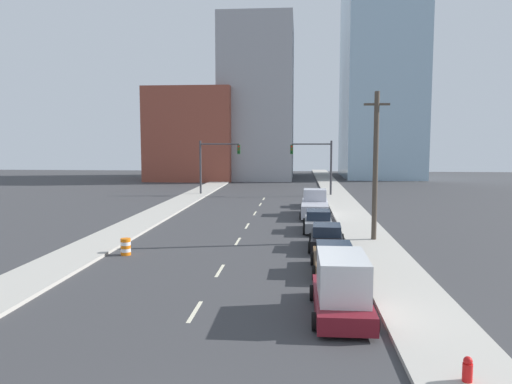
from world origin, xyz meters
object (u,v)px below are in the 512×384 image
traffic_signal_left (212,160)px  box_truck_maroon (342,288)px  sedan_black (327,238)px  utility_pole_right_mid (375,166)px  pickup_truck_silver (315,206)px  sedan_white (313,200)px  fire_hydrant (467,372)px  traffic_barrel (126,247)px  sedan_brown (334,259)px  traffic_signal_right (319,160)px  sedan_gray (318,222)px

traffic_signal_left → box_truck_maroon: (11.91, -40.93, -3.18)m
sedan_black → utility_pole_right_mid: bearing=39.1°
pickup_truck_silver → sedan_white: pickup_truck_silver is taller
traffic_signal_left → fire_hydrant: 48.49m
traffic_barrel → fire_hydrant: traffic_barrel is taller
sedan_brown → sedan_black: size_ratio=0.97×
sedan_brown → pickup_truck_silver: 18.71m
traffic_signal_right → traffic_signal_left: bearing=180.0°
sedan_gray → sedan_white: bearing=90.4°
box_truck_maroon → fire_hydrant: bearing=-61.2°
fire_hydrant → box_truck_maroon: 5.87m
traffic_signal_right → traffic_barrel: bearing=-110.7°
traffic_signal_right → sedan_black: (-0.72, -29.30, -3.58)m
sedan_brown → sedan_white: bearing=90.6°
traffic_signal_left → box_truck_maroon: 42.74m
traffic_signal_left → traffic_signal_right: bearing=0.0°
fire_hydrant → box_truck_maroon: bearing=118.6°
traffic_signal_left → box_truck_maroon: traffic_signal_left is taller
traffic_barrel → utility_pole_right_mid: bearing=18.9°
box_truck_maroon → pickup_truck_silver: 24.80m
traffic_signal_left → utility_pole_right_mid: size_ratio=0.69×
sedan_gray → pickup_truck_silver: size_ratio=0.69×
traffic_signal_left → pickup_truck_silver: traffic_signal_left is taller
sedan_gray → fire_hydrant: bearing=-81.8°
fire_hydrant → box_truck_maroon: size_ratio=0.16×
utility_pole_right_mid → box_truck_maroon: bearing=-103.0°
traffic_signal_left → sedan_gray: 26.51m
box_truck_maroon → sedan_gray: bearing=90.7°
utility_pole_right_mid → traffic_signal_left: bearing=119.3°
sedan_black → fire_hydrant: bearing=-78.4°
utility_pole_right_mid → sedan_brown: size_ratio=2.11×
fire_hydrant → sedan_white: (-2.91, 36.16, 0.27)m
fire_hydrant → sedan_gray: bearing=97.5°
sedan_black → sedan_white: size_ratio=1.06×
fire_hydrant → sedan_brown: bearing=103.3°
traffic_signal_right → sedan_gray: bearing=-92.4°
utility_pole_right_mid → traffic_barrel: bearing=-161.1°
traffic_barrel → sedan_gray: size_ratio=0.21×
traffic_signal_left → traffic_barrel: bearing=-88.9°
utility_pole_right_mid → traffic_barrel: 15.93m
utility_pole_right_mid → sedan_gray: utility_pole_right_mid is taller
utility_pole_right_mid → pickup_truck_silver: utility_pole_right_mid is taller
sedan_brown → pickup_truck_silver: bearing=91.0°
box_truck_maroon → sedan_gray: size_ratio=1.17×
utility_pole_right_mid → pickup_truck_silver: bearing=107.3°
box_truck_maroon → sedan_brown: size_ratio=1.16×
box_truck_maroon → pickup_truck_silver: size_ratio=0.81×
sedan_brown → sedan_black: 5.54m
utility_pole_right_mid → sedan_white: bearing=101.0°
sedan_white → traffic_signal_right: bearing=82.5°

